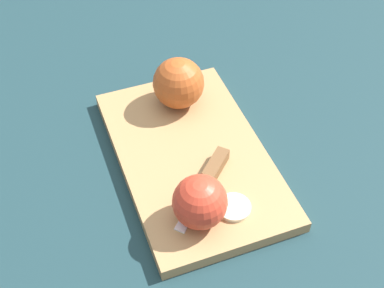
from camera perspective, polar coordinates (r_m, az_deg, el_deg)
ground_plane at (r=0.85m, az=0.00°, el=-1.87°), size 4.00×4.00×0.00m
cutting_board at (r=0.84m, az=0.00°, el=-1.41°), size 0.37×0.23×0.02m
apple_half_left at (r=0.89m, az=-1.44°, el=6.52°), size 0.09×0.09×0.09m
apple_half_right at (r=0.73m, az=0.87°, el=-6.19°), size 0.08×0.08×0.08m
knife at (r=0.80m, az=2.18°, el=-2.98°), size 0.12×0.13×0.02m
apple_slice at (r=0.77m, az=4.50°, el=-6.74°), size 0.05×0.05×0.01m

